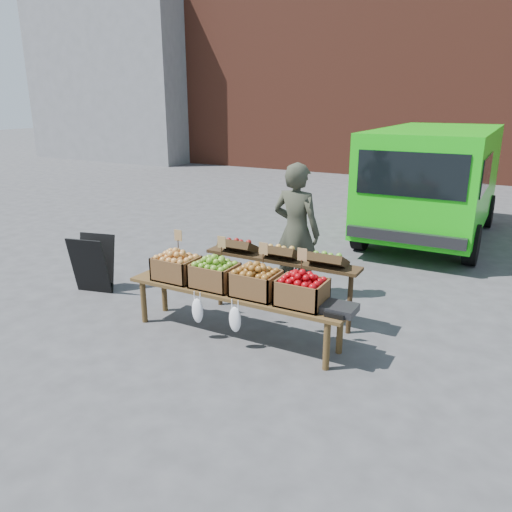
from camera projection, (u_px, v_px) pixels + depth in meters
The scene contains 13 objects.
ground at pixel (229, 320), 6.29m from camera, with size 80.00×80.00×0.00m, color #454548.
brick_building at pixel (453, 29), 17.35m from camera, with size 24.00×4.00×10.00m, color brown.
grey_building at pixel (115, 80), 22.53m from camera, with size 8.00×3.00×7.00m, color slate.
delivery_van at pixel (433, 184), 9.75m from camera, with size 2.19×4.77×2.14m, color #15CC11, non-canonical shape.
vendor at pixel (296, 232), 6.74m from camera, with size 0.69×0.45×1.88m, color #343729.
chalkboard_sign at pixel (93, 264), 7.10m from camera, with size 0.55×0.30×0.84m, color black, non-canonical shape.
back_table at pixel (281, 279), 6.20m from camera, with size 2.10×0.44×1.04m, color #352413, non-canonical shape.
display_bench at pixel (235, 314), 5.77m from camera, with size 2.70×0.56×0.57m, color #4E381B, non-canonical shape.
crate_golden_apples at pixel (176, 268), 6.02m from camera, with size 0.50×0.40×0.28m, color gold, non-canonical shape.
crate_russet_pears at pixel (214, 275), 5.77m from camera, with size 0.50×0.40×0.28m, color #488118, non-canonical shape.
crate_red_apples at pixel (256, 284), 5.52m from camera, with size 0.50×0.40×0.28m, color #A56E21, non-canonical shape.
crate_green_apples at pixel (302, 292), 5.26m from camera, with size 0.50×0.40×0.28m, color maroon, non-canonical shape.
weighing_scale at pixel (340, 309), 5.10m from camera, with size 0.34×0.30×0.08m, color black.
Camera 1 is at (3.07, -4.89, 2.66)m, focal length 35.00 mm.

